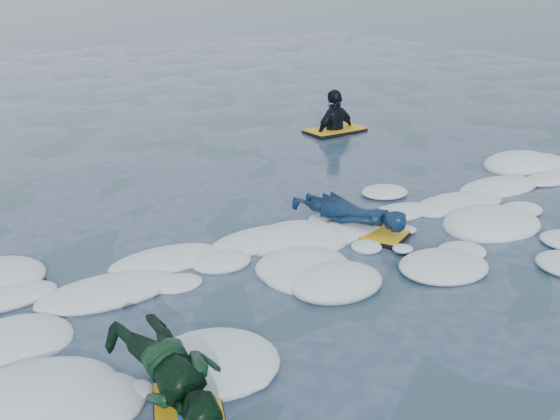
% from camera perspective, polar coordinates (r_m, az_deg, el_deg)
% --- Properties ---
extents(ground, '(120.00, 120.00, 0.00)m').
position_cam_1_polar(ground, '(6.75, 8.82, -6.57)').
color(ground, '#1C3143').
rests_on(ground, ground).
extents(foam_band, '(12.00, 3.10, 0.30)m').
position_cam_1_polar(foam_band, '(7.48, 3.65, -3.68)').
color(foam_band, silver).
rests_on(foam_band, ground).
extents(prone_woman_unit, '(0.96, 1.55, 0.37)m').
position_cam_1_polar(prone_woman_unit, '(8.13, 5.90, -0.37)').
color(prone_woman_unit, black).
rests_on(prone_woman_unit, ground).
extents(prone_child_unit, '(0.76, 1.36, 0.51)m').
position_cam_1_polar(prone_child_unit, '(4.99, -8.44, -13.26)').
color(prone_child_unit, black).
rests_on(prone_child_unit, ground).
extents(waiting_rider_unit, '(1.12, 0.65, 1.64)m').
position_cam_1_polar(waiting_rider_unit, '(12.85, 4.48, 6.16)').
color(waiting_rider_unit, black).
rests_on(waiting_rider_unit, ground).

